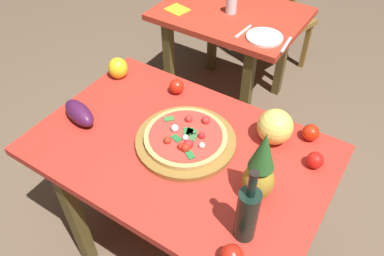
% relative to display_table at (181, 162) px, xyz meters
% --- Properties ---
extents(ground_plane, '(10.00, 10.00, 0.00)m').
position_rel_display_table_xyz_m(ground_plane, '(0.00, 0.00, -0.66)').
color(ground_plane, brown).
extents(display_table, '(1.27, 0.83, 0.76)m').
position_rel_display_table_xyz_m(display_table, '(0.00, 0.00, 0.00)').
color(display_table, brown).
rests_on(display_table, ground_plane).
extents(background_table, '(0.95, 0.71, 0.76)m').
position_rel_display_table_xyz_m(background_table, '(-0.41, 1.21, -0.03)').
color(background_table, brown).
rests_on(background_table, ground_plane).
extents(dining_chair, '(0.50, 0.50, 0.85)m').
position_rel_display_table_xyz_m(dining_chair, '(-0.28, 1.79, -0.18)').
color(dining_chair, olive).
rests_on(dining_chair, ground_plane).
extents(pizza_board, '(0.44, 0.44, 0.02)m').
position_rel_display_table_xyz_m(pizza_board, '(0.01, 0.03, 0.11)').
color(pizza_board, olive).
rests_on(pizza_board, display_table).
extents(pizza, '(0.36, 0.36, 0.06)m').
position_rel_display_table_xyz_m(pizza, '(0.01, 0.03, 0.13)').
color(pizza, tan).
rests_on(pizza, pizza_board).
extents(wine_bottle, '(0.08, 0.08, 0.34)m').
position_rel_display_table_xyz_m(wine_bottle, '(0.42, -0.22, 0.22)').
color(wine_bottle, black).
rests_on(wine_bottle, display_table).
extents(pineapple_left, '(0.12, 0.12, 0.33)m').
position_rel_display_table_xyz_m(pineapple_left, '(0.38, -0.05, 0.24)').
color(pineapple_left, '#AD8C2A').
rests_on(pineapple_left, display_table).
extents(melon, '(0.15, 0.15, 0.15)m').
position_rel_display_table_xyz_m(melon, '(0.31, 0.26, 0.17)').
color(melon, '#E8D55F').
rests_on(melon, display_table).
extents(bell_pepper, '(0.10, 0.10, 0.11)m').
position_rel_display_table_xyz_m(bell_pepper, '(-0.56, 0.25, 0.15)').
color(bell_pepper, yellow).
rests_on(bell_pepper, display_table).
extents(eggplant, '(0.22, 0.14, 0.09)m').
position_rel_display_table_xyz_m(eggplant, '(-0.48, -0.11, 0.14)').
color(eggplant, '#4A1A42').
rests_on(eggplant, display_table).
extents(tomato_near_board, '(0.08, 0.08, 0.08)m').
position_rel_display_table_xyz_m(tomato_near_board, '(0.43, -0.34, 0.13)').
color(tomato_near_board, red).
rests_on(tomato_near_board, display_table).
extents(tomato_at_corner, '(0.07, 0.07, 0.07)m').
position_rel_display_table_xyz_m(tomato_at_corner, '(0.52, 0.21, 0.13)').
color(tomato_at_corner, red).
rests_on(tomato_at_corner, display_table).
extents(tomato_beside_pepper, '(0.07, 0.07, 0.07)m').
position_rel_display_table_xyz_m(tomato_beside_pepper, '(-0.23, 0.30, 0.13)').
color(tomato_beside_pepper, red).
rests_on(tomato_beside_pepper, display_table).
extents(tomato_by_bottle, '(0.07, 0.07, 0.07)m').
position_rel_display_table_xyz_m(tomato_by_bottle, '(0.45, 0.35, 0.13)').
color(tomato_by_bottle, red).
rests_on(tomato_by_bottle, display_table).
extents(drinking_glass_water, '(0.07, 0.07, 0.10)m').
position_rel_display_table_xyz_m(drinking_glass_water, '(-0.40, 1.19, 0.15)').
color(drinking_glass_water, silver).
rests_on(drinking_glass_water, background_table).
extents(dinner_plate, '(0.22, 0.22, 0.02)m').
position_rel_display_table_xyz_m(dinner_plate, '(-0.08, 1.01, 0.10)').
color(dinner_plate, white).
rests_on(dinner_plate, background_table).
extents(fork_utensil, '(0.03, 0.18, 0.01)m').
position_rel_display_table_xyz_m(fork_utensil, '(-0.22, 1.01, 0.10)').
color(fork_utensil, silver).
rests_on(fork_utensil, background_table).
extents(knife_utensil, '(0.03, 0.18, 0.01)m').
position_rel_display_table_xyz_m(knife_utensil, '(0.06, 1.01, 0.10)').
color(knife_utensil, silver).
rests_on(knife_utensil, background_table).
extents(napkin_folded, '(0.16, 0.15, 0.01)m').
position_rel_display_table_xyz_m(napkin_folded, '(-0.72, 1.03, 0.10)').
color(napkin_folded, yellow).
rests_on(napkin_folded, background_table).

